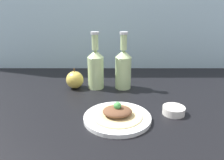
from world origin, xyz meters
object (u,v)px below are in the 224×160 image
cider_bottle_left (95,67)px  dipping_bowl (173,110)px  plate (116,117)px  plated_food (116,112)px  apple (74,80)px  cider_bottle_right (123,67)px

cider_bottle_left → dipping_bowl: 42.92cm
plate → plated_food: bearing=180.0°
apple → plate: bearing=-57.3°
plate → cider_bottle_right: 33.69cm
plated_food → apple: 37.71cm
plated_food → cider_bottle_left: bearing=107.2°
cider_bottle_left → dipping_bowl: cider_bottle_left is taller
apple → plated_food: bearing=-57.3°
plated_food → apple: apple is taller
cider_bottle_left → apple: bearing=-177.9°
plate → cider_bottle_right: (3.56, 32.08, 9.63)cm
cider_bottle_left → dipping_bowl: bearing=-41.2°
plate → cider_bottle_left: (-9.91, 32.08, 9.63)cm
plated_food → dipping_bowl: (21.65, 4.47, -1.53)cm
cider_bottle_right → plated_food: bearing=-96.3°
plated_food → cider_bottle_right: size_ratio=0.66×
plate → apple: 37.83cm
plated_food → cider_bottle_left: 34.43cm
plate → cider_bottle_left: 34.93cm
plate → plated_food: 2.02cm
dipping_bowl → plate: bearing=-168.3°
plate → plated_food: size_ratio=1.35×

